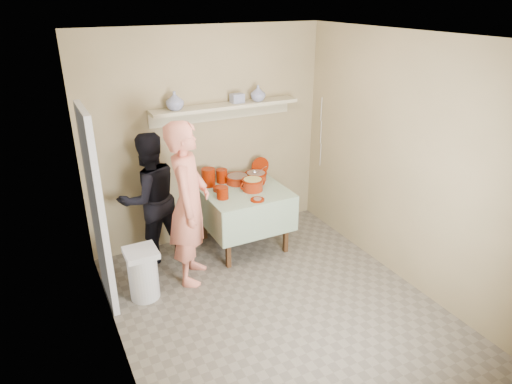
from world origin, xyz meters
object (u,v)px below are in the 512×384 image
trash_bin (143,274)px  person_cook (189,204)px  person_helper (150,198)px  serving_table (243,198)px  cazuela_rice (253,184)px

trash_bin → person_cook: bearing=12.7°
person_helper → serving_table: bearing=156.2°
person_cook → person_helper: (-0.26, 0.61, -0.12)m
cazuela_rice → trash_bin: (-1.46, -0.42, -0.56)m
cazuela_rice → trash_bin: bearing=-164.0°
cazuela_rice → trash_bin: 1.62m
serving_table → cazuela_rice: size_ratio=2.95×
cazuela_rice → serving_table: bearing=134.9°
person_cook → trash_bin: person_cook is taller
person_cook → serving_table: size_ratio=1.84×
serving_table → trash_bin: serving_table is taller
serving_table → cazuela_rice: cazuela_rice is taller
person_helper → serving_table: 1.10m
person_helper → trash_bin: size_ratio=2.75×
person_cook → person_helper: bearing=51.9°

